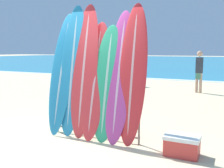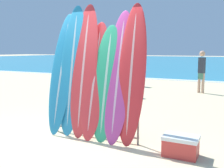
{
  "view_description": "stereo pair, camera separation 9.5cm",
  "coord_description": "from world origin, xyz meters",
  "px_view_note": "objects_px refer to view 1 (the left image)",
  "views": [
    {
      "loc": [
        2.76,
        -4.12,
        1.72
      ],
      "look_at": [
        0.28,
        1.07,
        0.98
      ],
      "focal_mm": 42.0,
      "sensor_mm": 36.0,
      "label": 1
    },
    {
      "loc": [
        2.85,
        -4.08,
        1.72
      ],
      "look_at": [
        0.28,
        1.07,
        0.98
      ],
      "focal_mm": 42.0,
      "sensor_mm": 36.0,
      "label": 2
    }
  ],
  "objects_px": {
    "surfboard_slot_6": "(133,74)",
    "person_far_right": "(199,70)",
    "surfboard_rack": "(94,112)",
    "surfboard_slot_5": "(119,76)",
    "surfboard_slot_2": "(84,70)",
    "surfboard_slot_4": "(107,83)",
    "person_far_left": "(105,78)",
    "person_near_water": "(118,71)",
    "person_mid_beach": "(128,66)",
    "surfboard_slot_0": "(62,73)",
    "surfboard_slot_1": "(73,70)",
    "surfboard_slot_3": "(95,80)",
    "cooler_box": "(182,145)"
  },
  "relations": [
    {
      "from": "surfboard_rack",
      "to": "surfboard_slot_2",
      "type": "bearing_deg",
      "value": 170.72
    },
    {
      "from": "surfboard_slot_0",
      "to": "person_near_water",
      "type": "relative_size",
      "value": 1.49
    },
    {
      "from": "person_far_right",
      "to": "surfboard_slot_3",
      "type": "bearing_deg",
      "value": -76.86
    },
    {
      "from": "surfboard_rack",
      "to": "person_far_left",
      "type": "relative_size",
      "value": 1.16
    },
    {
      "from": "surfboard_slot_2",
      "to": "person_near_water",
      "type": "distance_m",
      "value": 4.97
    },
    {
      "from": "surfboard_slot_6",
      "to": "person_far_right",
      "type": "relative_size",
      "value": 1.52
    },
    {
      "from": "surfboard_slot_6",
      "to": "surfboard_slot_3",
      "type": "bearing_deg",
      "value": -179.73
    },
    {
      "from": "surfboard_rack",
      "to": "surfboard_slot_1",
      "type": "relative_size",
      "value": 0.72
    },
    {
      "from": "person_mid_beach",
      "to": "person_far_left",
      "type": "relative_size",
      "value": 1.09
    },
    {
      "from": "cooler_box",
      "to": "surfboard_slot_6",
      "type": "bearing_deg",
      "value": 168.39
    },
    {
      "from": "surfboard_slot_2",
      "to": "person_mid_beach",
      "type": "bearing_deg",
      "value": 105.88
    },
    {
      "from": "surfboard_slot_1",
      "to": "surfboard_slot_6",
      "type": "height_order",
      "value": "surfboard_slot_1"
    },
    {
      "from": "surfboard_slot_1",
      "to": "surfboard_slot_4",
      "type": "height_order",
      "value": "surfboard_slot_1"
    },
    {
      "from": "cooler_box",
      "to": "surfboard_slot_4",
      "type": "bearing_deg",
      "value": 173.14
    },
    {
      "from": "surfboard_slot_2",
      "to": "person_far_left",
      "type": "relative_size",
      "value": 1.62
    },
    {
      "from": "surfboard_slot_0",
      "to": "person_far_left",
      "type": "xyz_separation_m",
      "value": [
        -0.28,
        2.53,
        -0.36
      ]
    },
    {
      "from": "surfboard_slot_6",
      "to": "person_mid_beach",
      "type": "bearing_deg",
      "value": 112.79
    },
    {
      "from": "surfboard_rack",
      "to": "surfboard_slot_6",
      "type": "xyz_separation_m",
      "value": [
        0.79,
        0.03,
        0.78
      ]
    },
    {
      "from": "surfboard_rack",
      "to": "person_near_water",
      "type": "xyz_separation_m",
      "value": [
        -1.65,
        4.79,
        0.4
      ]
    },
    {
      "from": "person_mid_beach",
      "to": "person_far_right",
      "type": "relative_size",
      "value": 1.05
    },
    {
      "from": "surfboard_slot_1",
      "to": "surfboard_slot_3",
      "type": "distance_m",
      "value": 0.56
    },
    {
      "from": "surfboard_slot_0",
      "to": "person_far_left",
      "type": "relative_size",
      "value": 1.53
    },
    {
      "from": "surfboard_slot_2",
      "to": "surfboard_slot_0",
      "type": "bearing_deg",
      "value": 178.86
    },
    {
      "from": "surfboard_slot_6",
      "to": "person_far_right",
      "type": "xyz_separation_m",
      "value": [
        0.32,
        6.63,
        -0.37
      ]
    },
    {
      "from": "surfboard_slot_2",
      "to": "surfboard_slot_6",
      "type": "bearing_deg",
      "value": -0.77
    },
    {
      "from": "surfboard_rack",
      "to": "surfboard_slot_4",
      "type": "relative_size",
      "value": 0.86
    },
    {
      "from": "surfboard_slot_0",
      "to": "cooler_box",
      "type": "relative_size",
      "value": 4.43
    },
    {
      "from": "surfboard_slot_1",
      "to": "person_mid_beach",
      "type": "relative_size",
      "value": 1.49
    },
    {
      "from": "surfboard_rack",
      "to": "surfboard_slot_5",
      "type": "relative_size",
      "value": 0.77
    },
    {
      "from": "surfboard_slot_2",
      "to": "person_far_left",
      "type": "height_order",
      "value": "surfboard_slot_2"
    },
    {
      "from": "surfboard_slot_6",
      "to": "person_near_water",
      "type": "height_order",
      "value": "surfboard_slot_6"
    },
    {
      "from": "surfboard_slot_6",
      "to": "person_far_left",
      "type": "distance_m",
      "value": 3.19
    },
    {
      "from": "surfboard_slot_3",
      "to": "person_far_left",
      "type": "xyz_separation_m",
      "value": [
        -1.09,
        2.56,
        -0.25
      ]
    },
    {
      "from": "surfboard_slot_6",
      "to": "surfboard_rack",
      "type": "bearing_deg",
      "value": -178.11
    },
    {
      "from": "surfboard_slot_5",
      "to": "surfboard_slot_6",
      "type": "xyz_separation_m",
      "value": [
        0.27,
        -0.01,
        0.05
      ]
    },
    {
      "from": "person_near_water",
      "to": "cooler_box",
      "type": "bearing_deg",
      "value": 42.27
    },
    {
      "from": "surfboard_slot_6",
      "to": "person_mid_beach",
      "type": "height_order",
      "value": "surfboard_slot_6"
    },
    {
      "from": "surfboard_slot_5",
      "to": "person_near_water",
      "type": "bearing_deg",
      "value": 114.46
    },
    {
      "from": "surfboard_slot_2",
      "to": "person_far_right",
      "type": "xyz_separation_m",
      "value": [
        1.35,
        6.61,
        -0.4
      ]
    },
    {
      "from": "surfboard_slot_0",
      "to": "surfboard_slot_1",
      "type": "height_order",
      "value": "surfboard_slot_1"
    },
    {
      "from": "surfboard_rack",
      "to": "surfboard_slot_5",
      "type": "height_order",
      "value": "surfboard_slot_5"
    },
    {
      "from": "person_mid_beach",
      "to": "surfboard_slot_6",
      "type": "bearing_deg",
      "value": 31.27
    },
    {
      "from": "surfboard_slot_2",
      "to": "surfboard_slot_4",
      "type": "height_order",
      "value": "surfboard_slot_2"
    },
    {
      "from": "surfboard_slot_1",
      "to": "person_far_right",
      "type": "bearing_deg",
      "value": 76.13
    },
    {
      "from": "surfboard_slot_5",
      "to": "surfboard_slot_6",
      "type": "height_order",
      "value": "surfboard_slot_6"
    },
    {
      "from": "surfboard_slot_4",
      "to": "person_far_left",
      "type": "bearing_deg",
      "value": 117.73
    },
    {
      "from": "person_near_water",
      "to": "person_mid_beach",
      "type": "relative_size",
      "value": 0.94
    },
    {
      "from": "surfboard_slot_1",
      "to": "surfboard_rack",
      "type": "bearing_deg",
      "value": -4.77
    },
    {
      "from": "surfboard_slot_4",
      "to": "surfboard_slot_6",
      "type": "xyz_separation_m",
      "value": [
        0.51,
        0.02,
        0.19
      ]
    },
    {
      "from": "surfboard_slot_4",
      "to": "person_mid_beach",
      "type": "height_order",
      "value": "surfboard_slot_4"
    }
  ]
}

